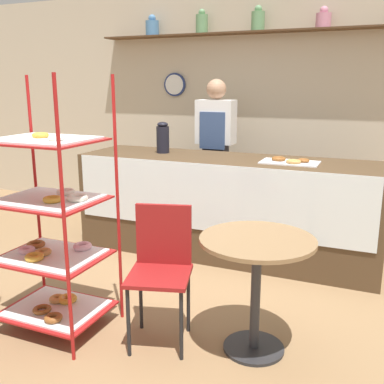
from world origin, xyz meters
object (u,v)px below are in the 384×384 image
object	(u,v)px
pastry_rack	(51,230)
person_worker	(216,149)
cafe_chair	(162,259)
cafe_table	(257,267)
donut_tray_counter	(290,161)
coffee_carafe	(163,138)

from	to	relation	value
pastry_rack	person_worker	world-z (taller)	pastry_rack
person_worker	cafe_chair	distance (m)	2.31
person_worker	cafe_table	bearing A→B (deg)	-63.77
pastry_rack	person_worker	bearing A→B (deg)	83.77
cafe_table	cafe_chair	size ratio (longest dim) A/B	0.84
cafe_chair	donut_tray_counter	distance (m)	1.67
pastry_rack	coffee_carafe	distance (m)	1.85
cafe_table	coffee_carafe	distance (m)	2.16
pastry_rack	donut_tray_counter	distance (m)	2.11
person_worker	coffee_carafe	distance (m)	0.71
donut_tray_counter	cafe_table	bearing A→B (deg)	-85.79
cafe_table	coffee_carafe	bearing A→B (deg)	132.15
pastry_rack	person_worker	xyz separation A→B (m)	(0.26, 2.40, 0.23)
cafe_table	cafe_chair	world-z (taller)	cafe_chair
pastry_rack	cafe_table	world-z (taller)	pastry_rack
person_worker	cafe_table	world-z (taller)	person_worker
cafe_table	donut_tray_counter	world-z (taller)	donut_tray_counter
coffee_carafe	pastry_rack	bearing A→B (deg)	-87.39
pastry_rack	cafe_chair	world-z (taller)	pastry_rack
cafe_table	coffee_carafe	world-z (taller)	coffee_carafe
pastry_rack	donut_tray_counter	xyz separation A→B (m)	(1.21, 1.71, 0.27)
pastry_rack	cafe_table	size ratio (longest dim) A/B	2.28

